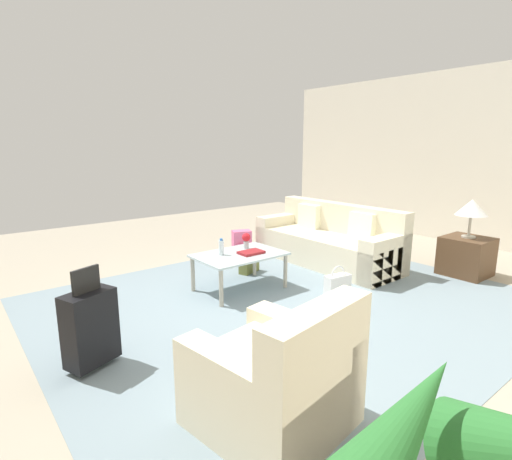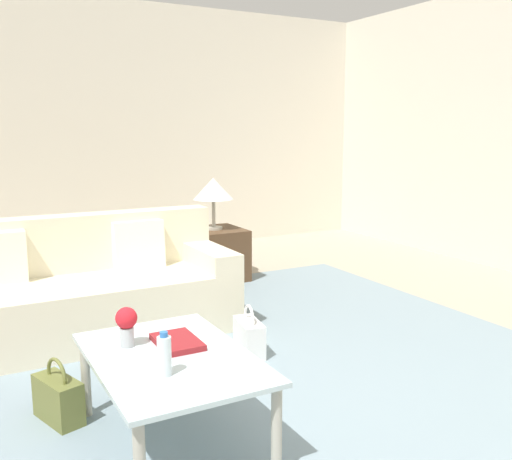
{
  "view_description": "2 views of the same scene",
  "coord_description": "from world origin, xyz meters",
  "px_view_note": "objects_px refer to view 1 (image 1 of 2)",
  "views": [
    {
      "loc": [
        2.41,
        3.33,
        1.78
      ],
      "look_at": [
        -0.21,
        0.06,
        0.88
      ],
      "focal_mm": 28.0,
      "sensor_mm": 36.0,
      "label": 1
    },
    {
      "loc": [
        2.1,
        -1.39,
        1.55
      ],
      "look_at": [
        -0.96,
        0.28,
        0.93
      ],
      "focal_mm": 40.0,
      "sensor_mm": 36.0,
      "label": 2
    }
  ],
  "objects_px": {
    "side_table": "(466,256)",
    "handbag_olive": "(249,264)",
    "coffee_table": "(240,258)",
    "coffee_table_book": "(251,252)",
    "armchair": "(279,385)",
    "handbag_white": "(338,284)",
    "backpack_pink": "(242,243)",
    "suitcase_black": "(90,327)",
    "couch": "(330,243)",
    "table_lamp": "(472,208)",
    "water_bottle": "(221,247)",
    "flower_vase": "(246,239)"
  },
  "relations": [
    {
      "from": "water_bottle",
      "to": "side_table",
      "type": "relative_size",
      "value": 0.35
    },
    {
      "from": "couch",
      "to": "side_table",
      "type": "xyz_separation_m",
      "value": [
        -1.01,
        1.6,
        -0.04
      ]
    },
    {
      "from": "coffee_table",
      "to": "water_bottle",
      "type": "distance_m",
      "value": 0.27
    },
    {
      "from": "suitcase_black",
      "to": "handbag_white",
      "type": "relative_size",
      "value": 2.37
    },
    {
      "from": "table_lamp",
      "to": "coffee_table_book",
      "type": "bearing_deg",
      "value": -27.92
    },
    {
      "from": "side_table",
      "to": "handbag_olive",
      "type": "xyz_separation_m",
      "value": [
        2.3,
        -1.96,
        -0.14
      ]
    },
    {
      "from": "couch",
      "to": "handbag_olive",
      "type": "bearing_deg",
      "value": -15.53
    },
    {
      "from": "coffee_table",
      "to": "coffee_table_book",
      "type": "relative_size",
      "value": 3.57
    },
    {
      "from": "flower_vase",
      "to": "suitcase_black",
      "type": "bearing_deg",
      "value": 20.95
    },
    {
      "from": "handbag_white",
      "to": "backpack_pink",
      "type": "xyz_separation_m",
      "value": [
        -0.16,
        -2.16,
        0.06
      ]
    },
    {
      "from": "water_bottle",
      "to": "handbag_olive",
      "type": "distance_m",
      "value": 0.9
    },
    {
      "from": "suitcase_black",
      "to": "handbag_white",
      "type": "height_order",
      "value": "suitcase_black"
    },
    {
      "from": "coffee_table_book",
      "to": "backpack_pink",
      "type": "height_order",
      "value": "coffee_table_book"
    },
    {
      "from": "armchair",
      "to": "handbag_olive",
      "type": "relative_size",
      "value": 2.79
    },
    {
      "from": "coffee_table",
      "to": "coffee_table_book",
      "type": "distance_m",
      "value": 0.16
    },
    {
      "from": "suitcase_black",
      "to": "side_table",
      "type": "bearing_deg",
      "value": 170.54
    },
    {
      "from": "water_bottle",
      "to": "handbag_white",
      "type": "relative_size",
      "value": 0.57
    },
    {
      "from": "table_lamp",
      "to": "handbag_white",
      "type": "bearing_deg",
      "value": -17.71
    },
    {
      "from": "couch",
      "to": "coffee_table_book",
      "type": "bearing_deg",
      "value": 6.14
    },
    {
      "from": "armchair",
      "to": "handbag_olive",
      "type": "xyz_separation_m",
      "value": [
        -1.79,
        -2.63,
        -0.17
      ]
    },
    {
      "from": "coffee_table_book",
      "to": "side_table",
      "type": "relative_size",
      "value": 0.52
    },
    {
      "from": "backpack_pink",
      "to": "handbag_olive",
      "type": "bearing_deg",
      "value": 59.35
    },
    {
      "from": "armchair",
      "to": "flower_vase",
      "type": "xyz_separation_m",
      "value": [
        -1.51,
        -2.32,
        0.28
      ]
    },
    {
      "from": "armchair",
      "to": "side_table",
      "type": "xyz_separation_m",
      "value": [
        -4.09,
        -0.67,
        -0.04
      ]
    },
    {
      "from": "couch",
      "to": "handbag_white",
      "type": "distance_m",
      "value": 1.38
    },
    {
      "from": "armchair",
      "to": "side_table",
      "type": "height_order",
      "value": "armchair"
    },
    {
      "from": "coffee_table",
      "to": "suitcase_black",
      "type": "bearing_deg",
      "value": 19.29
    },
    {
      "from": "water_bottle",
      "to": "table_lamp",
      "type": "xyz_separation_m",
      "value": [
        -3.0,
        1.6,
        0.38
      ]
    },
    {
      "from": "couch",
      "to": "suitcase_black",
      "type": "relative_size",
      "value": 2.72
    },
    {
      "from": "coffee_table",
      "to": "coffee_table_book",
      "type": "height_order",
      "value": "coffee_table_book"
    },
    {
      "from": "water_bottle",
      "to": "handbag_olive",
      "type": "relative_size",
      "value": 0.57
    },
    {
      "from": "water_bottle",
      "to": "handbag_white",
      "type": "bearing_deg",
      "value": 136.73
    },
    {
      "from": "backpack_pink",
      "to": "flower_vase",
      "type": "bearing_deg",
      "value": 55.77
    },
    {
      "from": "coffee_table",
      "to": "backpack_pink",
      "type": "bearing_deg",
      "value": -127.66
    },
    {
      "from": "handbag_white",
      "to": "handbag_olive",
      "type": "xyz_separation_m",
      "value": [
        0.33,
        -1.33,
        0.0
      ]
    },
    {
      "from": "flower_vase",
      "to": "couch",
      "type": "bearing_deg",
      "value": 178.18
    },
    {
      "from": "backpack_pink",
      "to": "table_lamp",
      "type": "bearing_deg",
      "value": 122.88
    },
    {
      "from": "side_table",
      "to": "handbag_olive",
      "type": "relative_size",
      "value": 1.62
    },
    {
      "from": "handbag_white",
      "to": "side_table",
      "type": "bearing_deg",
      "value": 162.29
    },
    {
      "from": "couch",
      "to": "table_lamp",
      "type": "bearing_deg",
      "value": 122.17
    },
    {
      "from": "side_table",
      "to": "handbag_olive",
      "type": "height_order",
      "value": "side_table"
    },
    {
      "from": "water_bottle",
      "to": "side_table",
      "type": "bearing_deg",
      "value": 151.93
    },
    {
      "from": "couch",
      "to": "armchair",
      "type": "xyz_separation_m",
      "value": [
        3.08,
        2.27,
        -0.0
      ]
    },
    {
      "from": "table_lamp",
      "to": "armchair",
      "type": "bearing_deg",
      "value": 9.29
    },
    {
      "from": "armchair",
      "to": "coffee_table_book",
      "type": "bearing_deg",
      "value": -124.01
    },
    {
      "from": "side_table",
      "to": "suitcase_black",
      "type": "distance_m",
      "value": 4.87
    },
    {
      "from": "handbag_white",
      "to": "backpack_pink",
      "type": "bearing_deg",
      "value": -94.33
    },
    {
      "from": "table_lamp",
      "to": "handbag_white",
      "type": "height_order",
      "value": "table_lamp"
    },
    {
      "from": "armchair",
      "to": "coffee_table",
      "type": "xyz_separation_m",
      "value": [
        -1.29,
        -2.17,
        0.1
      ]
    },
    {
      "from": "armchair",
      "to": "coffee_table",
      "type": "bearing_deg",
      "value": -120.74
    }
  ]
}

